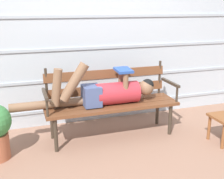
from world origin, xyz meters
name	(u,v)px	position (x,y,z in m)	size (l,w,h in m)	color
ground_plane	(116,141)	(0.00, 0.00, 0.00)	(12.00, 12.00, 0.00)	#936B56
house_siding	(97,32)	(0.00, 0.78, 1.23)	(4.76, 0.08, 2.45)	#B2BCC6
park_bench	(110,98)	(0.00, 0.23, 0.47)	(1.61, 0.46, 0.87)	brown
reclining_person	(105,92)	(-0.08, 0.16, 0.58)	(1.71, 0.26, 0.55)	#B72D38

